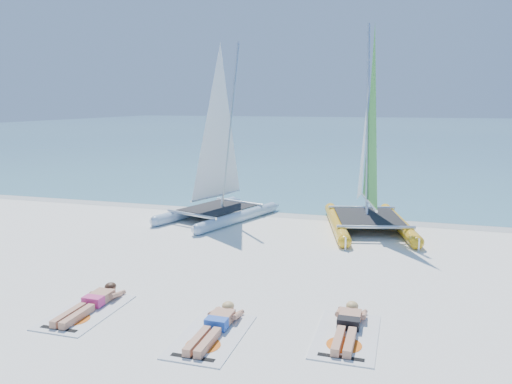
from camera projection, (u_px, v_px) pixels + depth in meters
ground at (267, 264)px, 11.78m from camera, size 140.00×140.00×0.00m
sea at (384, 129)px, 71.17m from camera, size 140.00×115.00×0.01m
wet_sand_strip at (310, 215)px, 16.97m from camera, size 140.00×1.40×0.01m
catamaran_blue at (219, 165)px, 16.15m from camera, size 3.38×4.78×5.93m
catamaran_yellow at (368, 161)px, 15.16m from camera, size 3.25×5.13×6.36m
towel_a at (86, 312)px, 9.08m from camera, size 1.00×1.85×0.02m
sunbather_a at (92, 302)px, 9.24m from camera, size 0.37×1.73×0.26m
towel_b at (211, 336)px, 8.14m from camera, size 1.00×1.85×0.02m
sunbather_b at (216, 325)px, 8.30m from camera, size 0.37×1.73×0.26m
towel_c at (347, 336)px, 8.15m from camera, size 1.00×1.85×0.02m
sunbather_c at (348, 325)px, 8.31m from camera, size 0.37×1.73×0.26m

